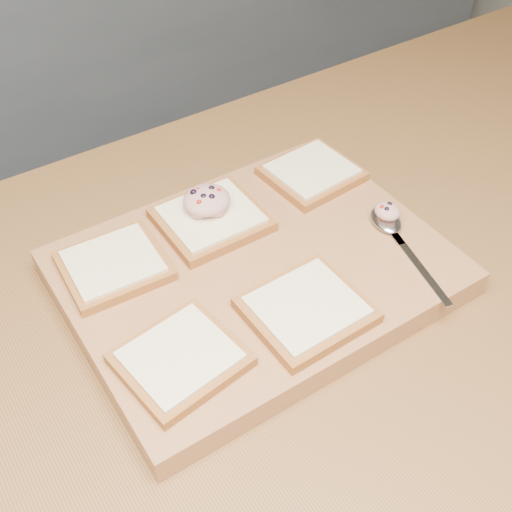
{
  "coord_description": "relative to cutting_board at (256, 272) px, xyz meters",
  "views": [
    {
      "loc": [
        -0.21,
        -0.43,
        1.48
      ],
      "look_at": [
        0.08,
        0.02,
        0.95
      ],
      "focal_mm": 45.0,
      "sensor_mm": 36.0,
      "label": 1
    }
  ],
  "objects": [
    {
      "name": "bread_far_left",
      "position": [
        -0.15,
        0.08,
        0.03
      ],
      "size": [
        0.12,
        0.11,
        0.02
      ],
      "color": "#A05B29",
      "rests_on": "cutting_board"
    },
    {
      "name": "spoon_salad",
      "position": [
        0.18,
        -0.03,
        0.04
      ],
      "size": [
        0.03,
        0.03,
        0.02
      ],
      "color": "tan",
      "rests_on": "spoon"
    },
    {
      "name": "cutting_board",
      "position": [
        0.0,
        0.0,
        0.0
      ],
      "size": [
        0.44,
        0.34,
        0.04
      ],
      "primitive_type": "cube",
      "color": "#A87248",
      "rests_on": "island_counter"
    },
    {
      "name": "tuna_salad_dollop",
      "position": [
        -0.01,
        0.1,
        0.05
      ],
      "size": [
        0.06,
        0.06,
        0.03
      ],
      "color": "tan",
      "rests_on": "bread_far_center"
    },
    {
      "name": "spoon",
      "position": [
        0.17,
        -0.04,
        0.02
      ],
      "size": [
        0.06,
        0.18,
        0.01
      ],
      "color": "silver",
      "rests_on": "cutting_board"
    },
    {
      "name": "bread_near_left",
      "position": [
        -0.15,
        -0.08,
        0.03
      ],
      "size": [
        0.13,
        0.12,
        0.02
      ],
      "color": "#A05B29",
      "rests_on": "cutting_board"
    },
    {
      "name": "bread_far_right",
      "position": [
        0.16,
        0.1,
        0.03
      ],
      "size": [
        0.12,
        0.12,
        0.02
      ],
      "color": "#A05B29",
      "rests_on": "cutting_board"
    },
    {
      "name": "bread_far_center",
      "position": [
        -0.01,
        0.09,
        0.03
      ],
      "size": [
        0.13,
        0.12,
        0.02
      ],
      "color": "#A05B29",
      "rests_on": "cutting_board"
    },
    {
      "name": "island_counter",
      "position": [
        -0.08,
        -0.02,
        -0.46
      ],
      "size": [
        2.0,
        0.8,
        0.9
      ],
      "color": "slate",
      "rests_on": "ground"
    },
    {
      "name": "bread_near_center",
      "position": [
        0.0,
        -0.1,
        0.03
      ],
      "size": [
        0.13,
        0.12,
        0.02
      ],
      "color": "#A05B29",
      "rests_on": "cutting_board"
    }
  ]
}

